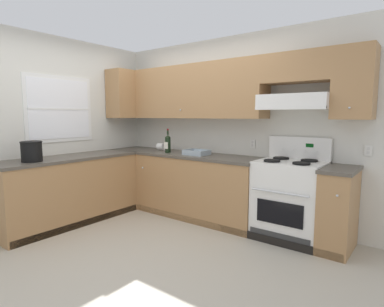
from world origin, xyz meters
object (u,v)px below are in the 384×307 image
object	(u,v)px
wine_bottle	(168,143)
paper_towel_roll	(161,147)
stove	(289,199)
bucket	(32,151)
bowl	(197,153)

from	to	relation	value
wine_bottle	paper_towel_roll	distance (m)	0.38
stove	bucket	xyz separation A→B (m)	(-2.52, -1.77, 0.56)
stove	wine_bottle	xyz separation A→B (m)	(-1.82, -0.10, 0.57)
stove	bucket	bearing A→B (deg)	-144.85
stove	paper_towel_roll	size ratio (longest dim) A/B	9.68
bucket	stove	bearing A→B (deg)	35.15
wine_bottle	bucket	world-z (taller)	wine_bottle
wine_bottle	bucket	bearing A→B (deg)	-112.60
stove	bucket	size ratio (longest dim) A/B	4.80
bowl	wine_bottle	bearing A→B (deg)	-174.17
wine_bottle	paper_towel_roll	size ratio (longest dim) A/B	2.87
wine_bottle	paper_towel_roll	world-z (taller)	wine_bottle
paper_towel_roll	bowl	bearing A→B (deg)	-10.26
stove	paper_towel_roll	xyz separation A→B (m)	(-2.14, 0.10, 0.49)
stove	wine_bottle	size ratio (longest dim) A/B	3.37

